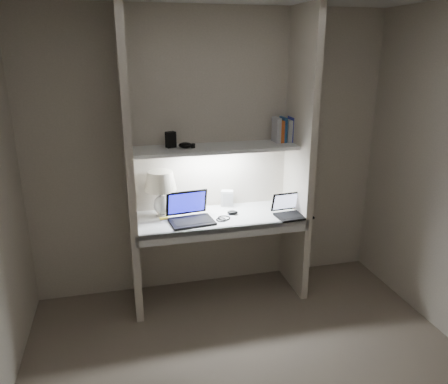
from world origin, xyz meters
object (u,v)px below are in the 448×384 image
object	(u,v)px
laptop_netbook	(291,211)
speaker	(227,198)
book_row	(285,130)
laptop_main	(190,214)
table_lamp	(161,186)

from	to	relation	value
laptop_netbook	speaker	xyz separation A→B (m)	(-0.49, 0.36, 0.03)
speaker	book_row	bearing A→B (deg)	12.99
laptop_netbook	speaker	world-z (taller)	laptop_netbook
laptop_main	book_row	world-z (taller)	book_row
table_lamp	book_row	size ratio (longest dim) A/B	1.84
laptop_main	speaker	distance (m)	0.47
table_lamp	laptop_main	distance (m)	0.35
laptop_main	laptop_netbook	size ratio (longest dim) A/B	1.24
laptop_main	speaker	xyz separation A→B (m)	(0.39, 0.27, 0.02)
laptop_netbook	book_row	distance (m)	0.72
speaker	book_row	size ratio (longest dim) A/B	0.69
book_row	laptop_main	bearing A→B (deg)	-167.42
table_lamp	laptop_main	size ratio (longest dim) A/B	1.02
laptop_main	book_row	xyz separation A→B (m)	(0.90, 0.20, 0.64)
laptop_netbook	speaker	bearing A→B (deg)	138.46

